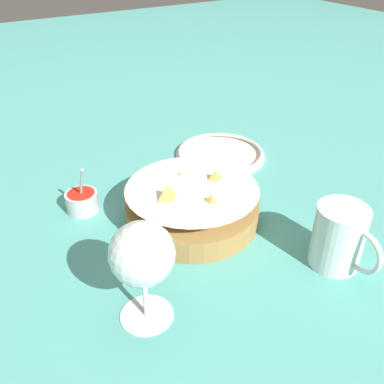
{
  "coord_description": "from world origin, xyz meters",
  "views": [
    {
      "loc": [
        0.5,
        -0.33,
        0.46
      ],
      "look_at": [
        -0.02,
        -0.01,
        0.06
      ],
      "focal_mm": 40.0,
      "sensor_mm": 36.0,
      "label": 1
    }
  ],
  "objects_px": {
    "sauce_cup": "(82,201)",
    "side_plate": "(220,153)",
    "beer_mug": "(339,239)",
    "food_basket": "(192,206)",
    "wine_glass": "(142,257)"
  },
  "relations": [
    {
      "from": "sauce_cup",
      "to": "side_plate",
      "type": "xyz_separation_m",
      "value": [
        -0.04,
        0.34,
        -0.01
      ]
    },
    {
      "from": "beer_mug",
      "to": "side_plate",
      "type": "height_order",
      "value": "beer_mug"
    },
    {
      "from": "side_plate",
      "to": "food_basket",
      "type": "bearing_deg",
      "value": -46.38
    },
    {
      "from": "sauce_cup",
      "to": "wine_glass",
      "type": "bearing_deg",
      "value": -2.34
    },
    {
      "from": "sauce_cup",
      "to": "beer_mug",
      "type": "height_order",
      "value": "sauce_cup"
    },
    {
      "from": "sauce_cup",
      "to": "side_plate",
      "type": "height_order",
      "value": "sauce_cup"
    },
    {
      "from": "side_plate",
      "to": "beer_mug",
      "type": "bearing_deg",
      "value": -7.72
    },
    {
      "from": "food_basket",
      "to": "beer_mug",
      "type": "height_order",
      "value": "beer_mug"
    },
    {
      "from": "sauce_cup",
      "to": "side_plate",
      "type": "bearing_deg",
      "value": 97.08
    },
    {
      "from": "beer_mug",
      "to": "wine_glass",
      "type": "bearing_deg",
      "value": -101.2
    },
    {
      "from": "side_plate",
      "to": "wine_glass",
      "type": "bearing_deg",
      "value": -46.81
    },
    {
      "from": "sauce_cup",
      "to": "side_plate",
      "type": "distance_m",
      "value": 0.34
    },
    {
      "from": "food_basket",
      "to": "wine_glass",
      "type": "bearing_deg",
      "value": -47.29
    },
    {
      "from": "wine_glass",
      "to": "beer_mug",
      "type": "height_order",
      "value": "wine_glass"
    },
    {
      "from": "food_basket",
      "to": "sauce_cup",
      "type": "distance_m",
      "value": 0.2
    }
  ]
}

